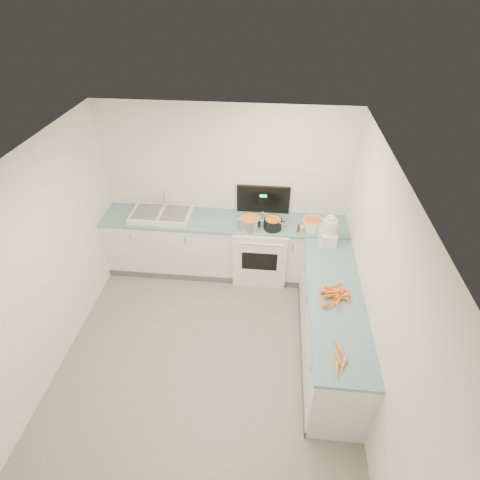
# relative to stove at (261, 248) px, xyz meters

# --- Properties ---
(floor) EXTENTS (3.50, 4.00, 0.00)m
(floor) POSITION_rel_stove_xyz_m (-0.55, -1.69, -0.47)
(floor) COLOR gray
(floor) RESTS_ON ground
(ceiling) EXTENTS (3.50, 4.00, 0.00)m
(ceiling) POSITION_rel_stove_xyz_m (-0.55, -1.69, 2.03)
(ceiling) COLOR white
(ceiling) RESTS_ON ground
(wall_back) EXTENTS (3.50, 0.00, 2.50)m
(wall_back) POSITION_rel_stove_xyz_m (-0.55, 0.31, 0.78)
(wall_back) COLOR white
(wall_back) RESTS_ON ground
(wall_left) EXTENTS (0.00, 4.00, 2.50)m
(wall_left) POSITION_rel_stove_xyz_m (-2.30, -1.69, 0.78)
(wall_left) COLOR white
(wall_left) RESTS_ON ground
(wall_right) EXTENTS (0.00, 4.00, 2.50)m
(wall_right) POSITION_rel_stove_xyz_m (1.20, -1.69, 0.78)
(wall_right) COLOR white
(wall_right) RESTS_ON ground
(counter_back) EXTENTS (3.50, 0.62, 0.94)m
(counter_back) POSITION_rel_stove_xyz_m (-0.55, 0.01, -0.00)
(counter_back) COLOR white
(counter_back) RESTS_ON ground
(counter_right) EXTENTS (0.62, 2.20, 0.94)m
(counter_right) POSITION_rel_stove_xyz_m (0.90, -1.39, -0.00)
(counter_right) COLOR white
(counter_right) RESTS_ON ground
(stove) EXTENTS (0.76, 0.65, 1.36)m
(stove) POSITION_rel_stove_xyz_m (0.00, 0.00, 0.00)
(stove) COLOR white
(stove) RESTS_ON ground
(sink) EXTENTS (0.86, 0.52, 0.31)m
(sink) POSITION_rel_stove_xyz_m (-1.45, 0.02, 0.50)
(sink) COLOR white
(sink) RESTS_ON counter_back
(steel_pot) EXTENTS (0.32, 0.32, 0.20)m
(steel_pot) POSITION_rel_stove_xyz_m (-0.15, -0.17, 0.55)
(steel_pot) COLOR silver
(steel_pot) RESTS_ON stove
(black_pot) EXTENTS (0.31, 0.31, 0.18)m
(black_pot) POSITION_rel_stove_xyz_m (0.16, -0.13, 0.53)
(black_pot) COLOR black
(black_pot) RESTS_ON stove
(wooden_spoon) EXTENTS (0.32, 0.31, 0.02)m
(wooden_spoon) POSITION_rel_stove_xyz_m (0.16, -0.13, 0.63)
(wooden_spoon) COLOR #AD7A47
(wooden_spoon) RESTS_ON black_pot
(mixing_bowl) EXTENTS (0.36, 0.36, 0.13)m
(mixing_bowl) POSITION_rel_stove_xyz_m (0.71, -0.06, 0.53)
(mixing_bowl) COLOR white
(mixing_bowl) RESTS_ON counter_back
(extract_bottle) EXTENTS (0.04, 0.04, 0.09)m
(extract_bottle) POSITION_rel_stove_xyz_m (0.51, -0.18, 0.51)
(extract_bottle) COLOR #593319
(extract_bottle) RESTS_ON counter_back
(spice_jar) EXTENTS (0.05, 0.05, 0.08)m
(spice_jar) POSITION_rel_stove_xyz_m (0.55, -0.18, 0.51)
(spice_jar) COLOR #E5B266
(spice_jar) RESTS_ON counter_back
(food_processor) EXTENTS (0.23, 0.27, 0.41)m
(food_processor) POSITION_rel_stove_xyz_m (0.87, -0.39, 0.64)
(food_processor) COLOR white
(food_processor) RESTS_ON counter_right
(carrot_pile) EXTENTS (0.35, 0.39, 0.09)m
(carrot_pile) POSITION_rel_stove_xyz_m (0.88, -1.38, 0.50)
(carrot_pile) COLOR orange
(carrot_pile) RESTS_ON counter_right
(peeled_carrots) EXTENTS (0.16, 0.43, 0.04)m
(peeled_carrots) POSITION_rel_stove_xyz_m (0.84, -2.20, 0.49)
(peeled_carrots) COLOR orange
(peeled_carrots) RESTS_ON counter_right
(peelings) EXTENTS (0.24, 0.29, 0.01)m
(peelings) POSITION_rel_stove_xyz_m (-1.66, 0.03, 0.54)
(peelings) COLOR tan
(peelings) RESTS_ON sink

